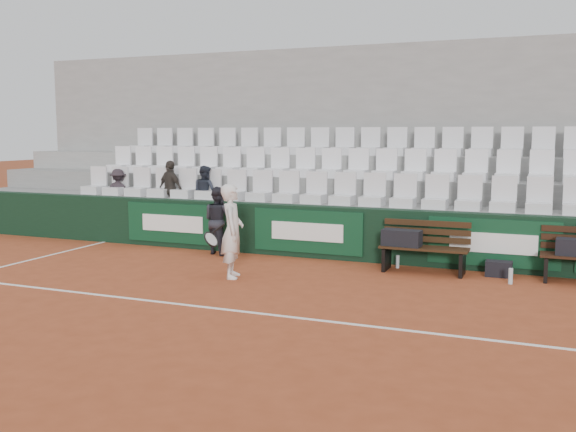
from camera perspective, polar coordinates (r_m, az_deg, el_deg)
The scene contains 21 objects.
ground at distance 8.88m, azimuth -5.80°, elevation -8.27°, with size 80.00×80.00×0.00m, color #9E4423.
court_baseline at distance 8.88m, azimuth -5.80°, elevation -8.24°, with size 18.00×0.06×0.01m, color white.
back_barrier at distance 12.34m, azimuth 3.16°, elevation -1.44°, with size 18.00×0.34×1.00m.
grandstand_tier_front at distance 12.96m, azimuth 3.79°, elevation -1.03°, with size 18.00×0.95×1.00m, color gray.
grandstand_tier_mid at distance 13.83m, azimuth 5.04°, elevation 0.43°, with size 18.00×0.95×1.45m, color gray.
grandstand_tier_back at distance 14.71m, azimuth 6.14°, elevation 1.71°, with size 18.00×0.95×1.90m, color #979794.
grandstand_rear_wall at distance 15.24m, azimuth 6.86°, elevation 6.60°, with size 18.00×0.30×4.40m, color gray.
seat_row_front at distance 12.70m, azimuth 3.57°, elevation 2.50°, with size 11.90×0.44×0.63m, color silver.
seat_row_mid at distance 13.57m, azimuth 4.87°, elevation 4.71°, with size 11.90×0.44×0.63m, color white.
seat_row_back at distance 14.47m, azimuth 6.02°, elevation 6.64°, with size 11.90×0.44×0.63m, color silver.
bench_left at distance 11.30m, azimuth 11.97°, elevation -3.83°, with size 1.50×0.56×0.45m, color #321E0F.
sports_bag_left at distance 11.26m, azimuth 10.07°, elevation -1.92°, with size 0.66×0.28×0.28m, color black.
sports_bag_right at distance 11.20m, azimuth 24.18°, elevation -2.56°, with size 0.58×0.27×0.27m, color black.
sports_bag_ground at distance 11.35m, azimuth 18.23°, elevation -4.48°, with size 0.43×0.26×0.26m, color black.
water_bottle_near at distance 11.62m, azimuth 9.72°, elevation -4.02°, with size 0.07×0.07×0.23m, color #B2C2CA.
water_bottle_far at distance 10.85m, azimuth 19.18°, elevation -5.08°, with size 0.07×0.07×0.25m, color silver.
tennis_player at distance 10.64m, azimuth -4.99°, elevation -1.36°, with size 0.77×0.67×1.56m.
ball_kid at distance 12.76m, azimuth -6.20°, elevation -0.40°, with size 0.66×0.51×1.35m, color black.
spectator_a at distance 15.12m, azimuth -14.90°, elevation 3.81°, with size 0.67×0.38×1.03m, color #271F25.
spectator_b at distance 14.32m, azimuth -10.43°, elevation 4.18°, with size 0.73×0.30×1.25m, color #332E29.
spectator_c at distance 13.87m, azimuth -7.42°, elevation 3.95°, with size 0.56×0.44×1.15m, color #212631.
Camera 1 is at (4.03, -7.55, 2.39)m, focal length 40.00 mm.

